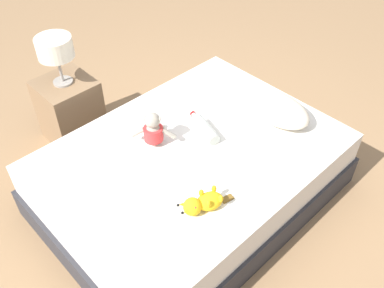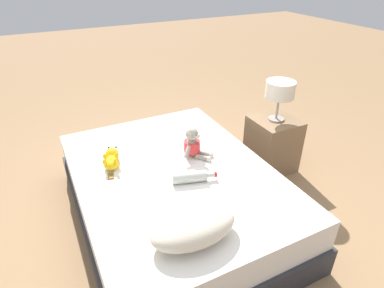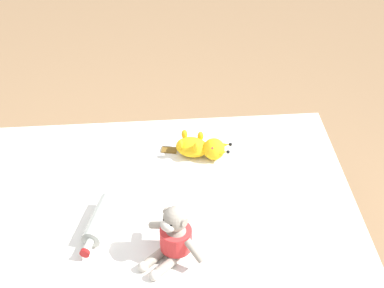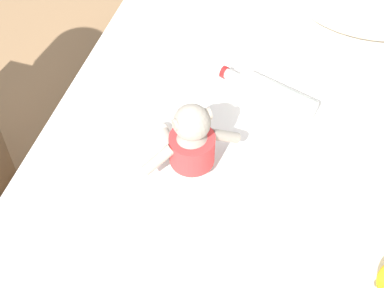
# 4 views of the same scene
# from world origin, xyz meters

# --- Properties ---
(ground_plane) EXTENTS (16.00, 16.00, 0.00)m
(ground_plane) POSITION_xyz_m (0.00, 0.00, 0.00)
(ground_plane) COLOR #93704C
(bed) EXTENTS (1.37, 1.86, 0.44)m
(bed) POSITION_xyz_m (0.00, 0.00, 0.22)
(bed) COLOR #2D2D33
(bed) RESTS_ON ground_plane
(pillow) EXTENTS (0.49, 0.29, 0.16)m
(pillow) POSITION_xyz_m (0.16, 0.62, 0.52)
(pillow) COLOR beige
(pillow) RESTS_ON bed
(plush_monkey) EXTENTS (0.26, 0.26, 0.24)m
(plush_monkey) POSITION_xyz_m (-0.22, -0.12, 0.54)
(plush_monkey) COLOR #9E9384
(plush_monkey) RESTS_ON bed
(glass_bottle) EXTENTS (0.31, 0.14, 0.08)m
(glass_bottle) POSITION_xyz_m (-0.05, 0.17, 0.48)
(glass_bottle) COLOR #B7BCB2
(glass_bottle) RESTS_ON bed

